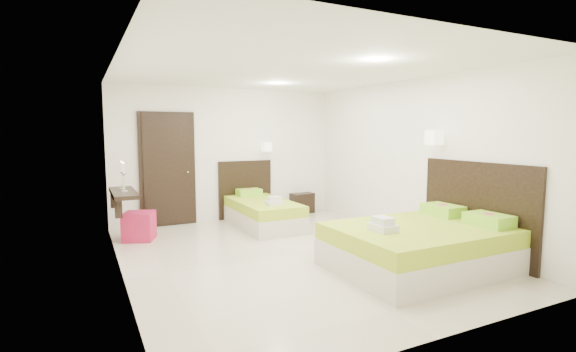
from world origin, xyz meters
name	(u,v)px	position (x,y,z in m)	size (l,w,h in m)	color
floor	(291,254)	(0.00, 0.00, 0.00)	(5.50, 5.50, 0.00)	beige
bed_single	(261,211)	(0.34, 1.89, 0.28)	(1.12, 1.87, 1.54)	beige
bed_double	(424,244)	(1.26, -1.29, 0.32)	(2.15, 1.83, 1.78)	beige
nightstand	(300,203)	(1.60, 2.71, 0.22)	(0.49, 0.43, 0.43)	black
ottoman	(139,226)	(-1.84, 1.83, 0.23)	(0.46, 0.46, 0.46)	#A5163B
door	(168,170)	(-1.20, 2.70, 1.05)	(1.02, 0.15, 2.14)	black
console_shelf	(123,193)	(-2.08, 1.60, 0.82)	(0.35, 1.20, 0.78)	black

